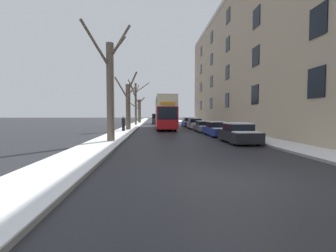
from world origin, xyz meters
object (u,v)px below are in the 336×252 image
Objects in this scene: bare_tree_left_1 at (128,105)px; oncoming_van at (157,118)px; parked_car_4 at (188,122)px; bare_tree_left_2 at (136,102)px; parked_car_3 at (195,124)px; parked_car_0 at (239,134)px; bare_tree_left_3 at (139,110)px; bare_tree_left_0 at (110,87)px; pedestrian_left_sidewalk at (123,124)px; parked_car_1 at (217,129)px; parked_car_2 at (204,127)px; double_decker_bus at (165,111)px.

oncoming_van is at bearing 79.26° from bare_tree_left_1.
bare_tree_left_2 is at bearing 152.00° from parked_car_4.
bare_tree_left_1 reaches higher than parked_car_3.
oncoming_van reaches higher than parked_car_0.
parked_car_4 is at bearing -60.88° from bare_tree_left_3.
parked_car_0 is (9.05, -0.65, -3.27)m from bare_tree_left_0.
pedestrian_left_sidewalk reaches higher than parked_car_3.
parked_car_0 is at bearing -90.00° from parked_car_1.
oncoming_van reaches higher than parked_car_1.
oncoming_van is (-5.18, 34.57, 0.56)m from parked_car_0.
oncoming_van is (4.01, 21.15, -2.09)m from bare_tree_left_1.
oncoming_van is (4.04, 7.37, -3.21)m from bare_tree_left_2.
bare_tree_left_1 is at bearing -100.74° from oncoming_van.
pedestrian_left_sidewalk is at bearing -179.29° from parked_car_2.
bare_tree_left_2 is 28.97m from parked_car_0.
bare_tree_left_1 is at bearing 139.08° from parked_car_1.
bare_tree_left_2 reaches higher than oncoming_van.
double_decker_bus is 7.24m from pedestrian_left_sidewalk.
bare_tree_left_2 is 23.92m from parked_car_1.
parked_car_0 is 0.93× the size of parked_car_4.
parked_car_0 reaches higher than parked_car_1.
bare_tree_left_2 is 11.09m from parked_car_4.
parked_car_3 is (9.05, 15.68, -3.24)m from bare_tree_left_0.
oncoming_van is (-5.18, 29.11, 0.59)m from parked_car_1.
bare_tree_left_2 reaches higher than bare_tree_left_1.
parked_car_0 is 0.99× the size of parked_car_3.
parked_car_1 is at bearing 27.93° from bare_tree_left_0.
double_decker_bus is (4.95, -23.50, -0.71)m from bare_tree_left_3.
bare_tree_left_0 is 12.78m from bare_tree_left_1.
oncoming_van is at bearing 100.08° from parked_car_1.
bare_tree_left_1 is 9.96m from parked_car_2.
double_decker_bus is at bearing 72.45° from bare_tree_left_0.
oncoming_van is at bearing 105.85° from parked_car_3.
bare_tree_left_1 is 1.63× the size of parked_car_1.
parked_car_1 is (9.31, -33.55, -2.58)m from bare_tree_left_3.
bare_tree_left_1 is 1.40× the size of oncoming_van.
parked_car_2 is 1.01× the size of parked_car_4.
bare_tree_left_0 is 13.92m from parked_car_2.
double_decker_bus reaches higher than parked_car_1.
bare_tree_left_3 is 28.51m from pedestrian_left_sidewalk.
parked_car_0 is at bearing -90.00° from parked_car_4.
parked_car_4 is at bearing -163.42° from pedestrian_left_sidewalk.
parked_car_3 is 0.75× the size of oncoming_van.
bare_tree_left_1 is 1.74× the size of parked_car_2.
parked_car_4 reaches higher than parked_car_1.
parked_car_4 is (9.19, 8.88, -2.60)m from bare_tree_left_1.
bare_tree_left_3 reaches higher than parked_car_3.
parked_car_0 is 2.16× the size of pedestrian_left_sidewalk.
parked_car_3 is (0.00, 16.34, 0.03)m from parked_car_0.
bare_tree_left_2 is 2.09× the size of parked_car_3.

